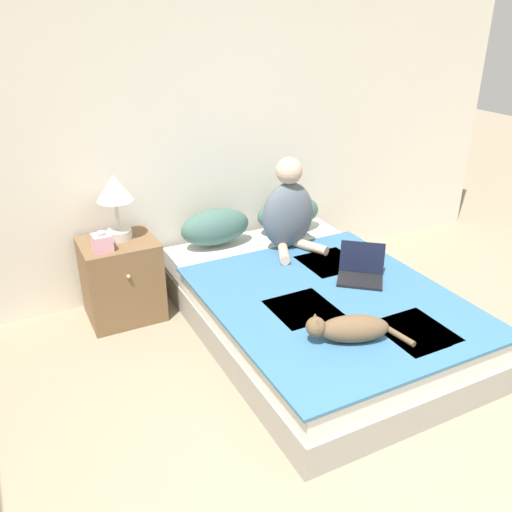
{
  "coord_description": "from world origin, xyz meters",
  "views": [
    {
      "loc": [
        -1.3,
        -0.65,
        2.06
      ],
      "look_at": [
        -0.03,
        1.83,
        0.74
      ],
      "focal_mm": 38.0,
      "sensor_mm": 36.0,
      "label": 1
    }
  ],
  "objects_px": {
    "table_lamp": "(115,195)",
    "laptop_open": "(361,272)",
    "pillow_far": "(288,213)",
    "cat_tabby": "(350,328)",
    "nightstand": "(122,279)",
    "person_sitting": "(288,211)",
    "pillow_near": "(215,227)",
    "bed": "(314,311)",
    "tissue_box": "(102,242)"
  },
  "relations": [
    {
      "from": "cat_tabby",
      "to": "tissue_box",
      "type": "height_order",
      "value": "tissue_box"
    },
    {
      "from": "nightstand",
      "to": "table_lamp",
      "type": "height_order",
      "value": "table_lamp"
    },
    {
      "from": "pillow_near",
      "to": "cat_tabby",
      "type": "distance_m",
      "value": 1.52
    },
    {
      "from": "person_sitting",
      "to": "tissue_box",
      "type": "distance_m",
      "value": 1.32
    },
    {
      "from": "cat_tabby",
      "to": "nightstand",
      "type": "xyz_separation_m",
      "value": [
        -0.88,
        1.45,
        -0.18
      ]
    },
    {
      "from": "cat_tabby",
      "to": "laptop_open",
      "type": "distance_m",
      "value": 0.74
    },
    {
      "from": "bed",
      "to": "table_lamp",
      "type": "height_order",
      "value": "table_lamp"
    },
    {
      "from": "cat_tabby",
      "to": "table_lamp",
      "type": "distance_m",
      "value": 1.77
    },
    {
      "from": "pillow_near",
      "to": "laptop_open",
      "type": "bearing_deg",
      "value": -56.91
    },
    {
      "from": "person_sitting",
      "to": "table_lamp",
      "type": "relative_size",
      "value": 1.53
    },
    {
      "from": "pillow_far",
      "to": "nightstand",
      "type": "xyz_separation_m",
      "value": [
        -1.38,
        -0.07,
        -0.23
      ]
    },
    {
      "from": "bed",
      "to": "tissue_box",
      "type": "xyz_separation_m",
      "value": [
        -1.18,
        0.73,
        0.45
      ]
    },
    {
      "from": "cat_tabby",
      "to": "laptop_open",
      "type": "height_order",
      "value": "laptop_open"
    },
    {
      "from": "bed",
      "to": "laptop_open",
      "type": "relative_size",
      "value": 5.39
    },
    {
      "from": "bed",
      "to": "laptop_open",
      "type": "distance_m",
      "value": 0.4
    },
    {
      "from": "tissue_box",
      "to": "pillow_near",
      "type": "bearing_deg",
      "value": 10.8
    },
    {
      "from": "bed",
      "to": "person_sitting",
      "type": "xyz_separation_m",
      "value": [
        0.14,
        0.6,
        0.48
      ]
    },
    {
      "from": "person_sitting",
      "to": "table_lamp",
      "type": "distance_m",
      "value": 1.22
    },
    {
      "from": "pillow_near",
      "to": "nightstand",
      "type": "distance_m",
      "value": 0.78
    },
    {
      "from": "table_lamp",
      "to": "cat_tabby",
      "type": "bearing_deg",
      "value": -60.55
    },
    {
      "from": "laptop_open",
      "to": "table_lamp",
      "type": "height_order",
      "value": "table_lamp"
    },
    {
      "from": "nightstand",
      "to": "pillow_near",
      "type": "bearing_deg",
      "value": 5.02
    },
    {
      "from": "person_sitting",
      "to": "cat_tabby",
      "type": "distance_m",
      "value": 1.28
    },
    {
      "from": "tissue_box",
      "to": "laptop_open",
      "type": "bearing_deg",
      "value": -28.15
    },
    {
      "from": "laptop_open",
      "to": "table_lamp",
      "type": "relative_size",
      "value": 0.87
    },
    {
      "from": "pillow_far",
      "to": "table_lamp",
      "type": "relative_size",
      "value": 1.2
    },
    {
      "from": "person_sitting",
      "to": "table_lamp",
      "type": "height_order",
      "value": "person_sitting"
    },
    {
      "from": "pillow_far",
      "to": "table_lamp",
      "type": "distance_m",
      "value": 1.39
    },
    {
      "from": "pillow_near",
      "to": "bed",
      "type": "bearing_deg",
      "value": -70.63
    },
    {
      "from": "nightstand",
      "to": "laptop_open",
      "type": "bearing_deg",
      "value": -33.13
    },
    {
      "from": "nightstand",
      "to": "cat_tabby",
      "type": "bearing_deg",
      "value": -58.84
    },
    {
      "from": "tissue_box",
      "to": "cat_tabby",
      "type": "bearing_deg",
      "value": -53.69
    },
    {
      "from": "cat_tabby",
      "to": "person_sitting",
      "type": "bearing_deg",
      "value": -83.14
    },
    {
      "from": "table_lamp",
      "to": "tissue_box",
      "type": "bearing_deg",
      "value": -134.95
    },
    {
      "from": "bed",
      "to": "nightstand",
      "type": "height_order",
      "value": "nightstand"
    },
    {
      "from": "table_lamp",
      "to": "laptop_open",
      "type": "bearing_deg",
      "value": -35.13
    },
    {
      "from": "person_sitting",
      "to": "pillow_near",
      "type": "bearing_deg",
      "value": 146.78
    },
    {
      "from": "tissue_box",
      "to": "person_sitting",
      "type": "bearing_deg",
      "value": -5.77
    },
    {
      "from": "pillow_near",
      "to": "table_lamp",
      "type": "xyz_separation_m",
      "value": [
        -0.71,
        -0.02,
        0.37
      ]
    },
    {
      "from": "laptop_open",
      "to": "bed",
      "type": "bearing_deg",
      "value": -151.98
    },
    {
      "from": "bed",
      "to": "cat_tabby",
      "type": "distance_m",
      "value": 0.7
    },
    {
      "from": "bed",
      "to": "pillow_near",
      "type": "height_order",
      "value": "pillow_near"
    },
    {
      "from": "pillow_far",
      "to": "laptop_open",
      "type": "xyz_separation_m",
      "value": [
        -0.0,
        -0.96,
        -0.09
      ]
    },
    {
      "from": "pillow_far",
      "to": "nightstand",
      "type": "height_order",
      "value": "pillow_far"
    },
    {
      "from": "laptop_open",
      "to": "table_lamp",
      "type": "bearing_deg",
      "value": -175.58
    },
    {
      "from": "person_sitting",
      "to": "laptop_open",
      "type": "distance_m",
      "value": 0.72
    },
    {
      "from": "pillow_near",
      "to": "laptop_open",
      "type": "distance_m",
      "value": 1.15
    },
    {
      "from": "bed",
      "to": "pillow_far",
      "type": "height_order",
      "value": "pillow_far"
    },
    {
      "from": "pillow_near",
      "to": "table_lamp",
      "type": "relative_size",
      "value": 1.2
    },
    {
      "from": "bed",
      "to": "table_lamp",
      "type": "xyz_separation_m",
      "value": [
        -1.03,
        0.88,
        0.7
      ]
    }
  ]
}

